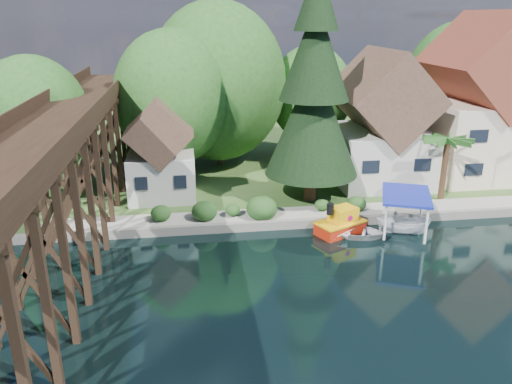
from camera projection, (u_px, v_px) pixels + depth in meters
ground at (358, 284)px, 27.39m from camera, size 140.00×140.00×0.00m
bank at (264, 138)px, 59.04m from camera, size 140.00×52.00×0.50m
seawall at (376, 219)px, 35.28m from camera, size 60.00×0.40×0.62m
promenade at (395, 208)px, 36.68m from camera, size 50.00×2.60×0.06m
trestle_bridge at (64, 175)px, 28.33m from camera, size 4.12×44.18×9.30m
house_left at (380, 127)px, 41.52m from camera, size 7.64×8.64×11.02m
house_center at (479, 108)px, 42.74m from camera, size 8.65×9.18×13.89m
shed at (161, 155)px, 38.20m from camera, size 5.09×5.40×7.85m
bg_trees at (297, 94)px, 44.92m from camera, size 49.90×13.30×10.57m
shrubs at (253, 207)px, 35.02m from camera, size 15.76×2.47×1.70m
conifer at (314, 91)px, 35.86m from camera, size 6.98×6.98×17.18m
palm_tree at (448, 142)px, 37.16m from camera, size 4.70×4.70×5.17m
tugboat at (341, 223)px, 33.57m from camera, size 3.79×3.06×2.42m
boat_white_a at (354, 230)px, 33.24m from camera, size 5.16×4.56×0.89m
boat_canopy at (404, 217)px, 33.33m from camera, size 4.46×5.25×2.86m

